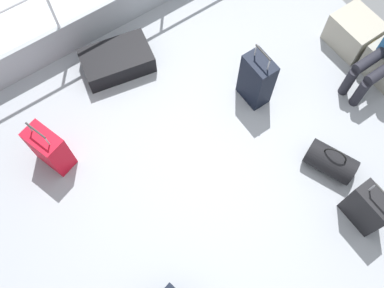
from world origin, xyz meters
TOP-DOWN VIEW (x-y plane):
  - ground_plane at (0.00, 0.00)m, footprint 4.40×5.20m
  - gunwale_port at (-2.17, 0.00)m, footprint 0.06×5.20m
  - cargo_crate_0 at (-0.30, 2.18)m, footprint 0.57×0.45m
  - suitcase_0 at (1.34, 0.73)m, footprint 0.40×0.21m
  - suitcase_1 at (-0.39, 0.74)m, footprint 0.35×0.24m
  - suitcase_2 at (-1.63, -0.32)m, footprint 0.65×0.89m
  - suitcase_3 at (-0.99, -1.48)m, footprint 0.45×0.34m
  - duffel_bag at (0.76, 0.85)m, footprint 0.58×0.45m

SIDE VIEW (x-z plane):
  - ground_plane at x=0.00m, z-range -0.06..0.00m
  - suitcase_2 at x=-1.63m, z-range 0.00..0.25m
  - duffel_bag at x=0.76m, z-range -0.06..0.35m
  - cargo_crate_0 at x=-0.30m, z-range 0.00..0.40m
  - gunwale_port at x=-2.17m, z-range 0.00..0.45m
  - suitcase_0 at x=1.34m, z-range -0.08..0.63m
  - suitcase_3 at x=-0.99m, z-range -0.08..0.63m
  - suitcase_1 at x=-0.39m, z-range -0.08..0.75m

